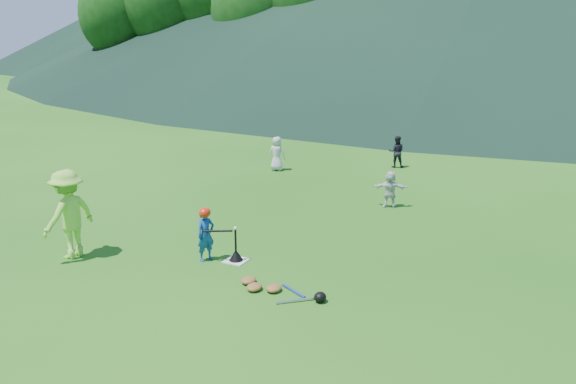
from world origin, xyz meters
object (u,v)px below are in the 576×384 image
object	(u,v)px
batting_tee	(236,255)
equipment_pile	(273,288)
home_plate	(236,261)
adult_coach	(69,214)
batter_child	(206,235)
fielder_b	(396,152)
fielder_a	(277,154)
fielder_d	(390,189)

from	to	relation	value
batting_tee	equipment_pile	size ratio (longest dim) A/B	0.38
home_plate	adult_coach	xyz separation A→B (m)	(-3.31, -1.34, 0.95)
batter_child	fielder_b	bearing A→B (deg)	15.49
adult_coach	equipment_pile	size ratio (longest dim) A/B	1.07
fielder_a	fielder_b	bearing A→B (deg)	-152.16
fielder_b	batting_tee	bearing A→B (deg)	68.18
fielder_a	fielder_d	xyz separation A→B (m)	(4.85, -2.55, -0.09)
home_plate	batting_tee	bearing A→B (deg)	0.00
home_plate	adult_coach	distance (m)	3.69
fielder_d	equipment_pile	distance (m)	6.25
home_plate	fielder_d	xyz separation A→B (m)	(1.81, 5.26, 0.51)
home_plate	batter_child	size ratio (longest dim) A/B	0.40
fielder_b	batting_tee	distance (m)	10.18
batter_child	fielder_d	size ratio (longest dim) A/B	1.10
batter_child	fielder_b	xyz separation A→B (m)	(1.21, 10.38, 0.01)
home_plate	fielder_b	xyz separation A→B (m)	(0.61, 10.15, 0.57)
batter_child	fielder_b	distance (m)	10.45
adult_coach	batting_tee	xyz separation A→B (m)	(3.31, 1.34, -0.83)
home_plate	adult_coach	bearing A→B (deg)	-157.94
adult_coach	batting_tee	bearing A→B (deg)	115.38
batting_tee	equipment_pile	xyz separation A→B (m)	(1.40, -0.96, -0.06)
batter_child	equipment_pile	distance (m)	2.18
batter_child	adult_coach	size ratio (longest dim) A/B	0.59
home_plate	equipment_pile	distance (m)	1.70
home_plate	fielder_b	size ratio (longest dim) A/B	0.39
batter_child	adult_coach	world-z (taller)	adult_coach
adult_coach	fielder_b	bearing A→B (deg)	164.49
equipment_pile	fielder_a	bearing A→B (deg)	116.89
fielder_b	fielder_d	world-z (taller)	fielder_b
fielder_b	fielder_d	distance (m)	5.04
fielder_b	batting_tee	world-z (taller)	fielder_b
batting_tee	home_plate	bearing A→B (deg)	0.00
home_plate	fielder_b	world-z (taller)	fielder_b
fielder_d	equipment_pile	size ratio (longest dim) A/B	0.58
equipment_pile	batting_tee	bearing A→B (deg)	145.58
fielder_b	fielder_d	size ratio (longest dim) A/B	1.12
batting_tee	equipment_pile	bearing A→B (deg)	-34.42
fielder_a	batting_tee	size ratio (longest dim) A/B	1.79
fielder_b	equipment_pile	size ratio (longest dim) A/B	0.64
batter_child	equipment_pile	bearing A→B (deg)	-88.00
home_plate	fielder_d	distance (m)	5.58
batting_tee	batter_child	bearing A→B (deg)	-159.05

